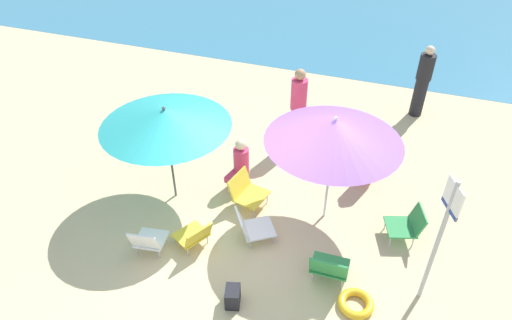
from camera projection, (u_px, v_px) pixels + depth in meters
The scene contains 16 objects.
ground_plane at pixel (246, 235), 7.58m from camera, with size 40.00×40.00×0.00m, color #D3BC8C.
umbrella_teal at pixel (165, 118), 7.36m from camera, with size 2.15×2.15×1.87m.
umbrella_purple at pixel (334, 131), 6.88m from camera, with size 2.14×2.14×2.02m.
beach_chair_a at pixel (246, 191), 7.97m from camera, with size 0.66×0.66×0.62m.
beach_chair_b at pixel (148, 240), 7.10m from camera, with size 0.54×0.58×0.59m.
beach_chair_c at pixel (252, 227), 7.36m from camera, with size 0.75×0.72×0.57m.
beach_chair_d at pixel (329, 267), 6.65m from camera, with size 0.56×0.52×0.62m.
beach_chair_e at pixel (194, 235), 7.23m from camera, with size 0.67×0.66×0.52m.
beach_chair_f at pixel (408, 224), 7.36m from camera, with size 0.66×0.63×0.58m.
person_a at pixel (298, 107), 9.18m from camera, with size 0.32×0.32×1.69m.
person_b at pixel (240, 163), 8.32m from camera, with size 0.36×0.53×0.98m.
person_c at pixel (423, 82), 10.10m from camera, with size 0.33×0.33×1.67m.
person_d at pixel (368, 162), 8.40m from camera, with size 0.35×0.55×0.94m.
warning_sign at pixel (442, 228), 5.81m from camera, with size 0.19×0.38×2.15m.
swim_ring at pixel (356, 304), 6.47m from camera, with size 0.51×0.51×0.12m, color yellow.
beach_bag at pixel (233, 296), 6.45m from camera, with size 0.27×0.20×0.30m, color black.
Camera 1 is at (1.89, -4.92, 5.59)m, focal length 32.20 mm.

